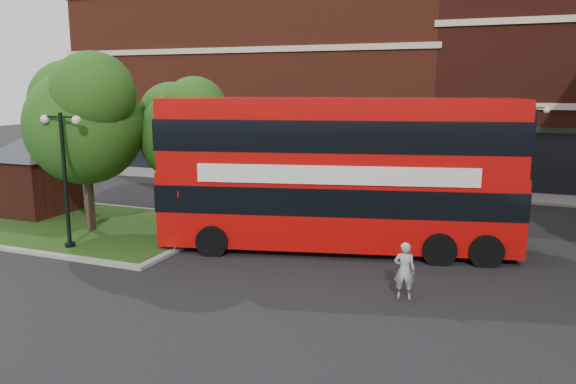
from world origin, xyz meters
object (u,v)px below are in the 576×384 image
at_px(bus, 337,164).
at_px(woman, 404,270).
at_px(car_silver, 296,173).
at_px(car_white, 413,184).

xyz_separation_m(bus, woman, (3.21, -3.99, -2.33)).
height_order(woman, car_silver, woman).
distance_m(car_silver, car_white, 7.37).
bearing_deg(bus, car_white, 69.75).
xyz_separation_m(bus, car_white, (1.11, 10.50, -2.42)).
relative_size(bus, woman, 7.83).
bearing_deg(woman, car_silver, -66.49).
distance_m(bus, car_white, 10.83).
xyz_separation_m(bus, car_silver, (-6.11, 12.00, -2.42)).
height_order(car_silver, car_white, car_white).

